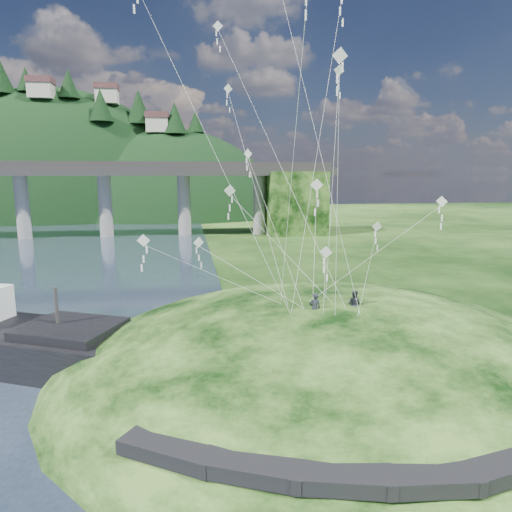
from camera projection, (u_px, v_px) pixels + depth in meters
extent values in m
plane|color=black|center=(203.00, 396.00, 26.08)|extent=(320.00, 320.00, 0.00)
ellipsoid|color=black|center=(326.00, 394.00, 29.49)|extent=(36.00, 32.00, 13.00)
cube|color=black|center=(171.00, 449.00, 17.72)|extent=(4.32, 3.62, 0.71)
cube|color=black|center=(253.00, 466.00, 16.55)|extent=(4.10, 2.97, 0.61)
cube|color=black|center=(342.00, 476.00, 16.03)|extent=(3.85, 2.37, 0.62)
cube|color=black|center=(428.00, 477.00, 16.05)|extent=(3.62, 1.83, 0.66)
cube|color=black|center=(501.00, 465.00, 16.69)|extent=(3.82, 2.27, 0.68)
cylinder|color=gray|center=(22.00, 206.00, 88.24)|extent=(2.60, 2.60, 13.00)
cylinder|color=gray|center=(105.00, 205.00, 90.55)|extent=(2.60, 2.60, 13.00)
cylinder|color=gray|center=(184.00, 204.00, 92.87)|extent=(2.60, 2.60, 13.00)
cylinder|color=gray|center=(259.00, 203.00, 95.18)|extent=(2.60, 2.60, 13.00)
cube|color=black|center=(294.00, 203.00, 96.30)|extent=(12.00, 11.00, 13.00)
ellipsoid|color=black|center=(61.00, 233.00, 143.74)|extent=(96.00, 68.00, 88.00)
ellipsoid|color=black|center=(173.00, 247.00, 141.89)|extent=(76.00, 56.00, 72.00)
cone|color=black|center=(26.00, 79.00, 123.90)|extent=(4.97, 4.97, 6.54)
cone|color=black|center=(68.00, 84.00, 123.86)|extent=(5.83, 5.83, 7.67)
cone|color=black|center=(101.00, 105.00, 121.46)|extent=(6.47, 6.47, 8.51)
cone|color=black|center=(139.00, 107.00, 129.43)|extent=(7.13, 7.13, 9.38)
cone|color=black|center=(175.00, 118.00, 126.72)|extent=(6.56, 6.56, 8.63)
cone|color=black|center=(196.00, 121.00, 133.08)|extent=(4.88, 4.88, 6.42)
cube|color=beige|center=(41.00, 91.00, 121.31)|extent=(6.00, 5.00, 4.00)
cube|color=brown|center=(40.00, 80.00, 120.83)|extent=(6.40, 5.40, 1.60)
cube|color=beige|center=(107.00, 97.00, 129.56)|extent=(6.00, 5.00, 4.00)
cube|color=brown|center=(107.00, 87.00, 129.08)|extent=(6.40, 5.40, 1.60)
cube|color=beige|center=(157.00, 125.00, 127.28)|extent=(6.00, 5.00, 4.00)
cube|color=brown|center=(157.00, 115.00, 126.80)|extent=(6.40, 5.40, 1.60)
cube|color=black|center=(71.00, 329.00, 29.14)|extent=(7.23, 6.75, 0.58)
cylinder|color=#2D2B2B|center=(57.00, 309.00, 29.18)|extent=(0.23, 0.23, 2.88)
cube|color=#3B2A18|center=(138.00, 351.00, 31.74)|extent=(11.98, 5.40, 0.30)
cylinder|color=#3B2A18|center=(58.00, 368.00, 29.54)|extent=(0.26, 0.26, 0.86)
cylinder|color=#3B2A18|center=(100.00, 361.00, 30.66)|extent=(0.26, 0.26, 0.86)
cylinder|color=#3B2A18|center=(138.00, 354.00, 31.77)|extent=(0.26, 0.26, 0.86)
cylinder|color=#3B2A18|center=(174.00, 348.00, 32.89)|extent=(0.26, 0.26, 0.86)
cylinder|color=#3B2A18|center=(207.00, 342.00, 34.01)|extent=(0.26, 0.26, 0.86)
imported|color=#242730|center=(315.00, 293.00, 26.03)|extent=(0.70, 0.49, 1.84)
imported|color=#242730|center=(355.00, 290.00, 26.78)|extent=(1.04, 1.03, 1.69)
cube|color=silver|center=(248.00, 154.00, 32.97)|extent=(0.54, 0.50, 0.69)
cube|color=silver|center=(248.00, 161.00, 33.06)|extent=(0.09, 0.06, 0.41)
cube|color=silver|center=(248.00, 168.00, 33.14)|extent=(0.09, 0.06, 0.41)
cube|color=silver|center=(248.00, 175.00, 33.23)|extent=(0.09, 0.06, 0.41)
cube|color=silver|center=(143.00, 240.00, 24.10)|extent=(0.69, 0.15, 0.69)
cube|color=silver|center=(144.00, 250.00, 24.19)|extent=(0.09, 0.02, 0.40)
cube|color=silver|center=(144.00, 259.00, 24.28)|extent=(0.09, 0.02, 0.40)
cube|color=silver|center=(145.00, 268.00, 24.37)|extent=(0.09, 0.02, 0.40)
cube|color=silver|center=(228.00, 89.00, 34.72)|extent=(0.68, 0.27, 0.71)
cube|color=silver|center=(228.00, 96.00, 34.81)|extent=(0.09, 0.06, 0.41)
cube|color=silver|center=(228.00, 103.00, 34.90)|extent=(0.09, 0.06, 0.41)
cube|color=silver|center=(228.00, 109.00, 34.98)|extent=(0.09, 0.06, 0.41)
cube|color=silver|center=(326.00, 252.00, 24.98)|extent=(0.66, 0.31, 0.68)
cube|color=silver|center=(326.00, 261.00, 25.07)|extent=(0.09, 0.03, 0.41)
cube|color=silver|center=(325.00, 270.00, 25.16)|extent=(0.09, 0.03, 0.41)
cube|color=silver|center=(325.00, 278.00, 25.25)|extent=(0.09, 0.03, 0.41)
cube|color=silver|center=(199.00, 242.00, 29.85)|extent=(0.67, 0.36, 0.73)
cube|color=silver|center=(199.00, 250.00, 29.94)|extent=(0.09, 0.07, 0.42)
cube|color=silver|center=(199.00, 258.00, 30.03)|extent=(0.09, 0.07, 0.42)
cube|color=silver|center=(199.00, 266.00, 30.12)|extent=(0.09, 0.07, 0.42)
cube|color=silver|center=(377.00, 227.00, 35.64)|extent=(0.81, 0.28, 0.78)
cube|color=silver|center=(377.00, 234.00, 35.74)|extent=(0.11, 0.04, 0.47)
cube|color=silver|center=(376.00, 241.00, 35.84)|extent=(0.11, 0.04, 0.47)
cube|color=silver|center=(376.00, 248.00, 35.94)|extent=(0.11, 0.04, 0.47)
cube|color=silver|center=(339.00, 70.00, 31.16)|extent=(0.76, 0.28, 0.73)
cube|color=silver|center=(339.00, 79.00, 31.25)|extent=(0.10, 0.06, 0.44)
cube|color=silver|center=(339.00, 87.00, 31.35)|extent=(0.10, 0.06, 0.44)
cube|color=silver|center=(338.00, 95.00, 31.45)|extent=(0.10, 0.06, 0.44)
cube|color=silver|center=(135.00, 10.00, 21.89)|extent=(0.09, 0.06, 0.42)
cube|color=silver|center=(442.00, 202.00, 29.06)|extent=(0.45, 0.64, 0.73)
cube|color=silver|center=(441.00, 210.00, 29.15)|extent=(0.09, 0.07, 0.43)
cube|color=silver|center=(441.00, 218.00, 29.25)|extent=(0.09, 0.07, 0.43)
cube|color=silver|center=(440.00, 226.00, 29.34)|extent=(0.09, 0.07, 0.43)
cube|color=silver|center=(317.00, 185.00, 30.52)|extent=(0.85, 0.18, 0.85)
cube|color=silver|center=(316.00, 194.00, 30.63)|extent=(0.11, 0.02, 0.50)
cube|color=silver|center=(316.00, 203.00, 30.73)|extent=(0.11, 0.02, 0.50)
cube|color=silver|center=(316.00, 212.00, 30.84)|extent=(0.11, 0.02, 0.50)
cube|color=silver|center=(308.00, 2.00, 18.07)|extent=(0.09, 0.06, 0.40)
cube|color=silver|center=(308.00, 15.00, 18.15)|extent=(0.09, 0.06, 0.40)
cube|color=silver|center=(218.00, 26.00, 32.16)|extent=(0.70, 0.17, 0.70)
cube|color=silver|center=(218.00, 34.00, 32.25)|extent=(0.09, 0.02, 0.41)
cube|color=silver|center=(218.00, 41.00, 32.34)|extent=(0.09, 0.02, 0.41)
cube|color=silver|center=(218.00, 48.00, 32.43)|extent=(0.09, 0.02, 0.41)
cube|color=silver|center=(342.00, 0.00, 27.46)|extent=(0.11, 0.04, 0.49)
cube|color=silver|center=(342.00, 11.00, 27.56)|extent=(0.11, 0.04, 0.49)
cube|color=silver|center=(342.00, 21.00, 27.67)|extent=(0.11, 0.04, 0.49)
cube|color=silver|center=(230.00, 191.00, 33.73)|extent=(0.88, 0.25, 0.88)
cube|color=silver|center=(230.00, 199.00, 33.84)|extent=(0.11, 0.07, 0.52)
cube|color=silver|center=(230.00, 208.00, 33.96)|extent=(0.11, 0.07, 0.52)
cube|color=silver|center=(230.00, 216.00, 34.07)|extent=(0.11, 0.07, 0.52)
cube|color=silver|center=(340.00, 56.00, 20.50)|extent=(0.72, 0.22, 0.70)
cube|color=silver|center=(340.00, 67.00, 20.59)|extent=(0.09, 0.03, 0.41)
cube|color=silver|center=(339.00, 79.00, 20.68)|extent=(0.09, 0.03, 0.41)
cube|color=silver|center=(339.00, 91.00, 20.77)|extent=(0.09, 0.03, 0.41)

